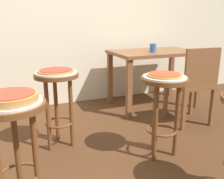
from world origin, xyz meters
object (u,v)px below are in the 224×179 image
at_px(stool_rear, 57,93).
at_px(serving_plate_rear, 56,73).
at_px(serving_plate_leftside, 165,77).
at_px(stool_leftside, 163,99).
at_px(pizza_middle, 10,97).
at_px(pizza_leftside, 165,75).
at_px(dining_table, 154,59).
at_px(pizza_rear, 56,71).
at_px(condiment_shaker, 155,48).
at_px(wooden_chair, 194,83).
at_px(cup_near_edge, 153,48).
at_px(serving_plate_middle, 11,102).
at_px(stool_middle, 14,133).

relative_size(stool_rear, serving_plate_rear, 1.90).
bearing_deg(serving_plate_rear, serving_plate_leftside, -32.43).
distance_m(stool_leftside, serving_plate_rear, 0.93).
bearing_deg(serving_plate_leftside, pizza_middle, -169.51).
bearing_deg(pizza_middle, pizza_leftside, 10.49).
xyz_separation_m(serving_plate_leftside, dining_table, (0.60, 1.15, -0.06)).
bearing_deg(serving_plate_leftside, pizza_leftside, 0.00).
height_order(pizza_rear, dining_table, dining_table).
bearing_deg(condiment_shaker, stool_rear, -154.32).
relative_size(pizza_leftside, stool_rear, 0.42).
bearing_deg(pizza_leftside, serving_plate_leftside, 0.00).
bearing_deg(pizza_rear, stool_rear, -104.04).
bearing_deg(wooden_chair, cup_near_edge, 103.83).
xyz_separation_m(pizza_middle, wooden_chair, (1.81, 0.64, -0.25)).
xyz_separation_m(pizza_leftside, stool_rear, (-0.77, 0.49, -0.20)).
bearing_deg(pizza_rear, cup_near_edge, 23.36).
distance_m(pizza_middle, wooden_chair, 1.93).
xyz_separation_m(serving_plate_middle, wooden_chair, (1.81, 0.64, -0.22)).
relative_size(serving_plate_leftside, pizza_leftside, 1.22).
relative_size(serving_plate_middle, pizza_middle, 1.14).
bearing_deg(serving_plate_rear, pizza_leftside, -32.43).
height_order(dining_table, wooden_chair, wooden_chair).
xyz_separation_m(condiment_shaker, wooden_chair, (0.06, -0.72, -0.30)).
bearing_deg(condiment_shaker, pizza_leftside, -117.89).
distance_m(serving_plate_leftside, pizza_rear, 0.91).
relative_size(stool_middle, serving_plate_rear, 1.90).
bearing_deg(condiment_shaker, stool_leftside, -117.89).
relative_size(stool_leftside, pizza_rear, 2.18).
xyz_separation_m(stool_rear, serving_plate_rear, (0.00, 0.00, 0.18)).
bearing_deg(serving_plate_leftside, cup_near_edge, 63.58).
bearing_deg(wooden_chair, serving_plate_leftside, -147.02).
relative_size(pizza_leftside, dining_table, 0.26).
xyz_separation_m(pizza_rear, dining_table, (1.37, 0.66, -0.08)).
xyz_separation_m(stool_rear, pizza_rear, (0.00, 0.00, 0.20)).
relative_size(pizza_middle, serving_plate_rear, 0.84).
bearing_deg(serving_plate_middle, serving_plate_rear, 62.15).
xyz_separation_m(dining_table, condiment_shaker, (0.01, 0.00, 0.15)).
height_order(serving_plate_rear, pizza_rear, pizza_rear).
distance_m(stool_middle, dining_table, 2.21).
distance_m(stool_middle, stool_leftside, 1.16).
height_order(stool_middle, cup_near_edge, cup_near_edge).
bearing_deg(pizza_leftside, pizza_rear, 147.57).
relative_size(pizza_middle, stool_rear, 0.44).
distance_m(stool_rear, wooden_chair, 1.44).
relative_size(stool_leftside, serving_plate_leftside, 1.96).
relative_size(serving_plate_middle, dining_table, 0.32).
bearing_deg(pizza_middle, serving_plate_middle, -153.43).
bearing_deg(serving_plate_rear, cup_near_edge, 23.36).
relative_size(pizza_rear, wooden_chair, 0.37).
distance_m(stool_middle, serving_plate_middle, 0.18).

